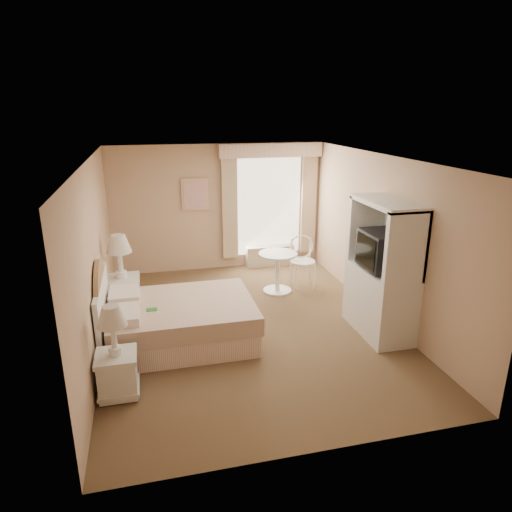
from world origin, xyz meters
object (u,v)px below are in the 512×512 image
object	(u,v)px
round_table	(278,266)
nightstand_near	(117,363)
armoire	(382,280)
nightstand_far	(123,285)
cafe_chair	(302,257)
bed	(174,320)

from	to	relation	value
round_table	nightstand_near	bearing A→B (deg)	-135.91
round_table	armoire	bearing A→B (deg)	-61.26
round_table	nightstand_far	bearing A→B (deg)	-173.06
nightstand_far	cafe_chair	xyz separation A→B (m)	(3.17, 0.51, 0.06)
cafe_chair	nightstand_far	bearing A→B (deg)	-166.93
bed	armoire	xyz separation A→B (m)	(2.94, -0.40, 0.48)
bed	armoire	size ratio (longest dim) A/B	1.05
round_table	armoire	distance (m)	2.12
nightstand_far	cafe_chair	size ratio (longest dim) A/B	1.37
bed	nightstand_far	xyz separation A→B (m)	(-0.71, 1.12, 0.16)
bed	nightstand_near	distance (m)	1.33
nightstand_far	armoire	bearing A→B (deg)	-22.53
cafe_chair	bed	bearing A→B (deg)	-142.49
round_table	bed	bearing A→B (deg)	-143.28
bed	cafe_chair	size ratio (longest dim) A/B	2.19
round_table	armoire	size ratio (longest dim) A/B	0.37
bed	nightstand_near	xyz separation A→B (m)	(-0.71, -1.12, 0.08)
bed	nightstand_far	bearing A→B (deg)	122.54
cafe_chair	armoire	bearing A→B (deg)	-72.48
round_table	armoire	xyz separation A→B (m)	(1.01, -1.84, 0.33)
bed	armoire	bearing A→B (deg)	-7.69
bed	nightstand_near	bearing A→B (deg)	-122.46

